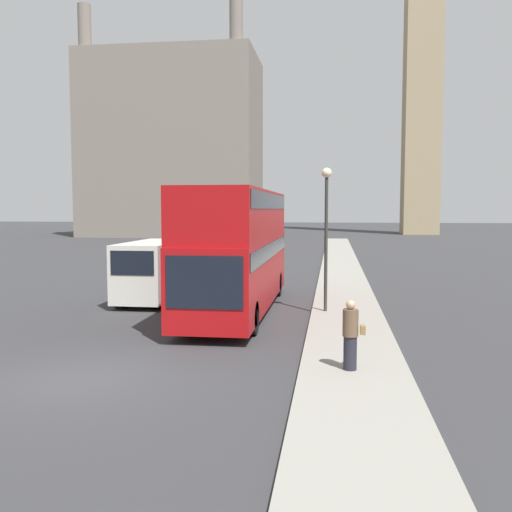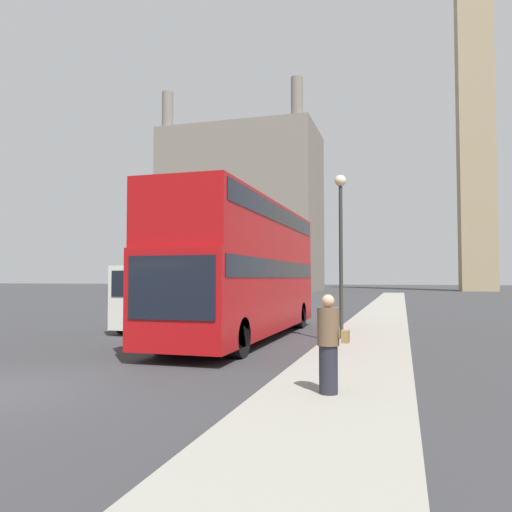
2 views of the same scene
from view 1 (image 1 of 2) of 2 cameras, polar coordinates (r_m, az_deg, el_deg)
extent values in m
plane|color=#333335|center=(13.84, -17.57, -11.69)|extent=(300.00, 300.00, 0.00)
cube|color=gray|center=(12.57, 9.99, -12.86)|extent=(2.55, 120.00, 0.15)
cube|color=tan|center=(93.60, 16.37, 18.88)|extent=(5.24, 5.24, 54.03)
cube|color=slate|center=(83.36, -8.26, 10.70)|extent=(23.89, 14.36, 25.18)
cylinder|color=slate|center=(84.14, -16.77, 21.18)|extent=(1.72, 1.72, 5.54)
cylinder|color=slate|center=(78.48, -1.99, 22.61)|extent=(1.72, 1.72, 5.54)
cube|color=#A80F11|center=(21.44, -1.79, -1.51)|extent=(2.49, 11.38, 2.48)
cube|color=#A80F11|center=(21.31, -1.80, 4.15)|extent=(2.49, 11.15, 1.75)
cube|color=black|center=(21.37, -1.79, 0.67)|extent=(2.53, 10.93, 0.55)
cube|color=black|center=(21.32, -1.81, 5.50)|extent=(2.53, 10.70, 0.55)
cube|color=black|center=(15.85, -5.20, -2.66)|extent=(2.19, 0.03, 1.49)
cylinder|color=black|center=(17.91, -6.75, -6.03)|extent=(0.70, 1.05, 1.05)
cylinder|color=black|center=(17.56, -1.03, -6.21)|extent=(0.70, 1.05, 1.05)
cylinder|color=black|center=(25.61, -2.29, -2.75)|extent=(0.70, 1.05, 1.05)
cylinder|color=black|center=(25.36, 1.71, -2.82)|extent=(0.70, 1.05, 1.05)
cube|color=silver|center=(24.16, -10.16, -1.30)|extent=(1.97, 5.17, 2.29)
cube|color=black|center=(21.67, -12.29, -0.69)|extent=(1.68, 0.02, 0.91)
cube|color=black|center=(22.53, -11.49, -0.47)|extent=(2.00, 0.93, 0.73)
cylinder|color=black|center=(22.89, -13.25, -4.15)|extent=(0.49, 0.75, 0.75)
cylinder|color=black|center=(22.41, -9.70, -4.29)|extent=(0.49, 0.75, 0.75)
cylinder|color=black|center=(26.17, -10.49, -3.00)|extent=(0.49, 0.75, 0.75)
cylinder|color=black|center=(25.74, -7.36, -3.09)|extent=(0.49, 0.75, 0.75)
cylinder|color=#23232D|center=(13.51, 9.39, -9.54)|extent=(0.31, 0.31, 0.79)
cylinder|color=brown|center=(13.36, 9.43, -6.60)|extent=(0.36, 0.36, 0.62)
sphere|color=tan|center=(13.28, 9.46, -4.83)|extent=(0.21, 0.21, 0.21)
cube|color=olive|center=(13.40, 10.63, -7.26)|extent=(0.12, 0.24, 0.20)
cylinder|color=#2D332D|center=(20.73, 7.01, 1.10)|extent=(0.12, 0.12, 4.82)
sphere|color=beige|center=(20.72, 7.09, 8.26)|extent=(0.36, 0.36, 0.36)
camera|label=2|loc=(5.40, 25.46, -15.36)|focal=35.00mm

